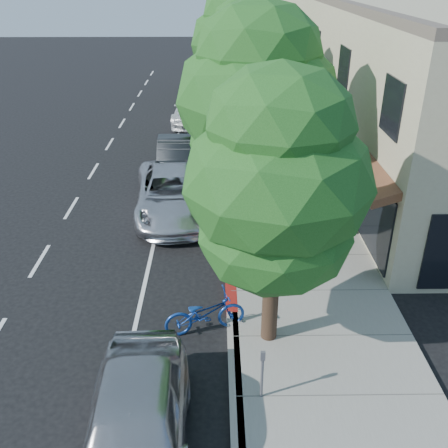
{
  "coord_description": "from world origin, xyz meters",
  "views": [
    {
      "loc": [
        -0.38,
        -11.97,
        8.54
      ],
      "look_at": [
        -0.18,
        1.91,
        1.35
      ],
      "focal_mm": 40.0,
      "sensor_mm": 36.0,
      "label": 1
    }
  ],
  "objects_px": {
    "cyclist": "(218,219)",
    "white_pickup": "(194,108)",
    "silver_suv": "(173,193)",
    "pedestrian": "(281,175)",
    "street_tree_0": "(276,186)",
    "street_tree_3": "(241,45)",
    "street_tree_1": "(257,101)",
    "dark_suv_far": "(215,96)",
    "bicycle": "(205,313)",
    "near_car_a": "(135,431)",
    "street_tree_4": "(237,35)",
    "street_tree_2": "(247,64)",
    "dark_sedan": "(178,159)",
    "street_tree_5": "(234,33)"
  },
  "relations": [
    {
      "from": "silver_suv",
      "to": "dark_suv_far",
      "type": "height_order",
      "value": "silver_suv"
    },
    {
      "from": "street_tree_1",
      "to": "white_pickup",
      "type": "distance_m",
      "value": 15.1
    },
    {
      "from": "street_tree_1",
      "to": "street_tree_3",
      "type": "distance_m",
      "value": 12.0
    },
    {
      "from": "cyclist",
      "to": "white_pickup",
      "type": "xyz_separation_m",
      "value": [
        -1.4,
        15.34,
        -0.15
      ]
    },
    {
      "from": "street_tree_1",
      "to": "near_car_a",
      "type": "distance_m",
      "value": 10.63
    },
    {
      "from": "street_tree_0",
      "to": "silver_suv",
      "type": "xyz_separation_m",
      "value": [
        -2.98,
        7.5,
        -3.47
      ]
    },
    {
      "from": "street_tree_4",
      "to": "dark_suv_far",
      "type": "distance_m",
      "value": 4.06
    },
    {
      "from": "street_tree_2",
      "to": "near_car_a",
      "type": "bearing_deg",
      "value": -100.42
    },
    {
      "from": "street_tree_0",
      "to": "dark_suv_far",
      "type": "relative_size",
      "value": 1.45
    },
    {
      "from": "pedestrian",
      "to": "street_tree_0",
      "type": "bearing_deg",
      "value": 55.15
    },
    {
      "from": "bicycle",
      "to": "pedestrian",
      "type": "relative_size",
      "value": 1.2
    },
    {
      "from": "bicycle",
      "to": "near_car_a",
      "type": "bearing_deg",
      "value": 147.75
    },
    {
      "from": "street_tree_4",
      "to": "white_pickup",
      "type": "bearing_deg",
      "value": -126.17
    },
    {
      "from": "street_tree_2",
      "to": "street_tree_5",
      "type": "relative_size",
      "value": 1.13
    },
    {
      "from": "silver_suv",
      "to": "pedestrian",
      "type": "relative_size",
      "value": 3.38
    },
    {
      "from": "bicycle",
      "to": "pedestrian",
      "type": "distance_m",
      "value": 8.93
    },
    {
      "from": "street_tree_2",
      "to": "street_tree_5",
      "type": "height_order",
      "value": "street_tree_2"
    },
    {
      "from": "silver_suv",
      "to": "near_car_a",
      "type": "distance_m",
      "value": 11.0
    },
    {
      "from": "street_tree_5",
      "to": "silver_suv",
      "type": "relative_size",
      "value": 1.12
    },
    {
      "from": "pedestrian",
      "to": "dark_suv_far",
      "type": "bearing_deg",
      "value": -106.01
    },
    {
      "from": "silver_suv",
      "to": "dark_suv_far",
      "type": "distance_m",
      "value": 16.26
    },
    {
      "from": "street_tree_5",
      "to": "cyclist",
      "type": "bearing_deg",
      "value": -92.91
    },
    {
      "from": "street_tree_1",
      "to": "silver_suv",
      "type": "xyz_separation_m",
      "value": [
        -2.98,
        1.5,
        -3.86
      ]
    },
    {
      "from": "cyclist",
      "to": "white_pickup",
      "type": "bearing_deg",
      "value": -9.1
    },
    {
      "from": "street_tree_1",
      "to": "silver_suv",
      "type": "bearing_deg",
      "value": 153.26
    },
    {
      "from": "white_pickup",
      "to": "street_tree_3",
      "type": "bearing_deg",
      "value": -37.26
    },
    {
      "from": "white_pickup",
      "to": "bicycle",
      "type": "bearing_deg",
      "value": -83.05
    },
    {
      "from": "white_pickup",
      "to": "street_tree_2",
      "type": "bearing_deg",
      "value": -68.29
    },
    {
      "from": "white_pickup",
      "to": "cyclist",
      "type": "bearing_deg",
      "value": -80.83
    },
    {
      "from": "street_tree_5",
      "to": "bicycle",
      "type": "height_order",
      "value": "street_tree_5"
    },
    {
      "from": "silver_suv",
      "to": "white_pickup",
      "type": "xyz_separation_m",
      "value": [
        0.3,
        12.84,
        -0.02
      ]
    },
    {
      "from": "street_tree_0",
      "to": "street_tree_3",
      "type": "height_order",
      "value": "street_tree_3"
    },
    {
      "from": "street_tree_0",
      "to": "dark_sedan",
      "type": "bearing_deg",
      "value": 105.13
    },
    {
      "from": "street_tree_2",
      "to": "cyclist",
      "type": "distance_m",
      "value": 8.09
    },
    {
      "from": "street_tree_1",
      "to": "bicycle",
      "type": "distance_m",
      "value": 7.13
    },
    {
      "from": "street_tree_4",
      "to": "pedestrian",
      "type": "bearing_deg",
      "value": -85.04
    },
    {
      "from": "street_tree_3",
      "to": "street_tree_4",
      "type": "relative_size",
      "value": 1.08
    },
    {
      "from": "street_tree_5",
      "to": "dark_suv_far",
      "type": "xyz_separation_m",
      "value": [
        -1.4,
        -6.32,
        -3.25
      ]
    },
    {
      "from": "street_tree_0",
      "to": "street_tree_4",
      "type": "relative_size",
      "value": 0.94
    },
    {
      "from": "silver_suv",
      "to": "pedestrian",
      "type": "distance_m",
      "value": 4.5
    },
    {
      "from": "street_tree_5",
      "to": "dark_sedan",
      "type": "height_order",
      "value": "street_tree_5"
    },
    {
      "from": "street_tree_0",
      "to": "street_tree_1",
      "type": "relative_size",
      "value": 0.89
    },
    {
      "from": "street_tree_4",
      "to": "white_pickup",
      "type": "distance_m",
      "value": 5.91
    },
    {
      "from": "bicycle",
      "to": "street_tree_2",
      "type": "bearing_deg",
      "value": -22.94
    },
    {
      "from": "bicycle",
      "to": "silver_suv",
      "type": "distance_m",
      "value": 7.21
    },
    {
      "from": "white_pickup",
      "to": "pedestrian",
      "type": "distance_m",
      "value": 12.18
    },
    {
      "from": "street_tree_4",
      "to": "street_tree_5",
      "type": "height_order",
      "value": "street_tree_4"
    },
    {
      "from": "silver_suv",
      "to": "dark_sedan",
      "type": "height_order",
      "value": "dark_sedan"
    },
    {
      "from": "street_tree_1",
      "to": "dark_suv_far",
      "type": "height_order",
      "value": "street_tree_1"
    },
    {
      "from": "street_tree_3",
      "to": "bicycle",
      "type": "bearing_deg",
      "value": -95.29
    }
  ]
}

